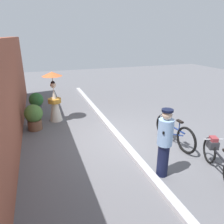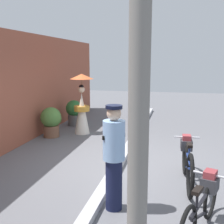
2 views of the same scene
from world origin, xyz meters
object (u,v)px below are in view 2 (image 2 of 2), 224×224
Objects in this scene: person_officer at (114,155)px; utility_pole at (140,49)px; person_with_parasol at (82,105)px; bicycle_near_officer at (203,204)px; potted_plant_by_door at (74,111)px; bicycle_far_side at (187,161)px; potted_plant_small at (52,121)px.

utility_pole is (-1.74, -0.61, 1.52)m from person_officer.
bicycle_near_officer is at bearing -144.58° from person_with_parasol.
person_officer reaches higher than bicycle_near_officer.
person_officer is at bearing 75.56° from bicycle_near_officer.
potted_plant_by_door is at bearing 26.42° from person_officer.
utility_pole reaches higher than person_with_parasol.
bicycle_near_officer is 1.85× the size of potted_plant_by_door.
bicycle_near_officer is at bearing -145.24° from potted_plant_by_door.
bicycle_far_side is 0.96× the size of person_with_parasol.
person_officer is (0.34, 1.30, 0.47)m from bicycle_near_officer.
person_officer is 0.88× the size of person_with_parasol.
utility_pole is (-7.16, -3.30, 1.90)m from potted_plant_by_door.
bicycle_far_side is 4.67m from potted_plant_small.
bicycle_far_side is at bearing -122.45° from potted_plant_small.
potted_plant_by_door reaches higher than bicycle_near_officer.
person_officer reaches higher than potted_plant_small.
potted_plant_small is at bearing 176.27° from potted_plant_by_door.
potted_plant_by_door is at bearing 34.76° from bicycle_near_officer.
potted_plant_by_door is 0.19× the size of utility_pole.
person_officer reaches higher than potted_plant_by_door.
bicycle_far_side is 4.47m from person_with_parasol.
bicycle_far_side is 5.67m from potted_plant_by_door.
bicycle_near_officer is 5.78m from person_with_parasol.
utility_pole reaches higher than potted_plant_by_door.
utility_pole is at bearing 169.89° from bicycle_far_side.
bicycle_near_officer is 2.53m from utility_pole.
bicycle_near_officer is 1.83× the size of potted_plant_small.
potted_plant_small is at bearing 57.55° from bicycle_far_side.
person_with_parasol is 1.06m from potted_plant_small.
bicycle_near_officer is 1.42m from person_officer.
person_officer is 1.81× the size of potted_plant_small.
person_with_parasol reaches higher than bicycle_far_side.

